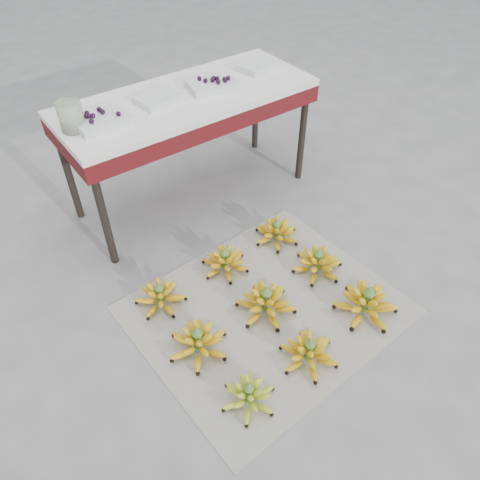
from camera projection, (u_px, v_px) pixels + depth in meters
ground at (276, 294)px, 2.46m from camera, size 60.00×60.00×0.00m
newspaper_mat at (266, 310)px, 2.37m from camera, size 1.30×1.11×0.01m
bunch_front_left at (249, 396)px, 1.97m from camera, size 0.28×0.28×0.15m
bunch_front_center at (309, 352)px, 2.12m from camera, size 0.34×0.34×0.16m
bunch_front_right at (366, 303)px, 2.32m from camera, size 0.33×0.33×0.19m
bunch_mid_left at (198, 342)px, 2.16m from camera, size 0.31×0.31×0.17m
bunch_mid_center at (266, 303)px, 2.32m from camera, size 0.35×0.35×0.18m
bunch_mid_right at (318, 263)px, 2.53m from camera, size 0.30×0.30×0.17m
bunch_back_left at (160, 296)px, 2.37m from camera, size 0.27×0.27×0.16m
bunch_back_center at (225, 262)px, 2.54m from camera, size 0.28×0.28×0.16m
bunch_back_right at (277, 232)px, 2.72m from camera, size 0.32×0.32×0.16m
vendor_table at (188, 108)px, 2.65m from camera, size 1.47×0.59×0.70m
tray_far_left at (101, 120)px, 2.33m from camera, size 0.28×0.21×0.07m
tray_left at (158, 99)px, 2.52m from camera, size 0.25×0.20×0.04m
tray_right at (212, 84)px, 2.63m from camera, size 0.30×0.24×0.07m
tray_far_right at (258, 66)px, 2.83m from camera, size 0.26×0.21×0.04m
glass_jar at (71, 116)px, 2.26m from camera, size 0.15×0.15×0.15m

